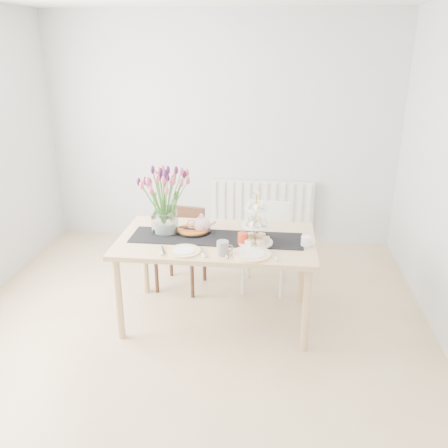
# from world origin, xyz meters

# --- Properties ---
(room_shell) EXTENTS (4.50, 4.50, 4.50)m
(room_shell) POSITION_xyz_m (0.00, 0.00, 1.30)
(room_shell) COLOR tan
(room_shell) RESTS_ON ground
(radiator) EXTENTS (1.20, 0.08, 0.60)m
(radiator) POSITION_xyz_m (0.50, 2.19, 0.45)
(radiator) COLOR white
(radiator) RESTS_ON room_shell
(dining_table) EXTENTS (1.60, 0.90, 0.75)m
(dining_table) POSITION_xyz_m (0.19, 0.43, 0.67)
(dining_table) COLOR tan
(dining_table) RESTS_ON ground
(chair_brown) EXTENTS (0.45, 0.45, 0.77)m
(chair_brown) POSITION_xyz_m (-0.22, 1.04, 0.44)
(chair_brown) COLOR #3A2215
(chair_brown) RESTS_ON ground
(chair_white) EXTENTS (0.44, 0.44, 0.83)m
(chair_white) POSITION_xyz_m (0.59, 1.12, 0.48)
(chair_white) COLOR silver
(chair_white) RESTS_ON ground
(table_runner) EXTENTS (1.40, 0.35, 0.01)m
(table_runner) POSITION_xyz_m (0.19, 0.43, 0.75)
(table_runner) COLOR black
(table_runner) RESTS_ON dining_table
(tulip_vase) EXTENTS (0.67, 0.67, 0.57)m
(tulip_vase) POSITION_xyz_m (-0.25, 0.50, 1.12)
(tulip_vase) COLOR silver
(tulip_vase) RESTS_ON dining_table
(cake_stand) EXTENTS (0.28, 0.28, 0.41)m
(cake_stand) POSITION_xyz_m (0.51, 0.35, 0.87)
(cake_stand) COLOR gold
(cake_stand) RESTS_ON dining_table
(teapot) EXTENTS (0.24, 0.20, 0.16)m
(teapot) POSITION_xyz_m (0.05, 0.53, 0.82)
(teapot) COLOR silver
(teapot) RESTS_ON dining_table
(cream_jug) EXTENTS (0.10, 0.10, 0.08)m
(cream_jug) POSITION_xyz_m (0.91, 0.35, 0.79)
(cream_jug) COLOR white
(cream_jug) RESTS_ON dining_table
(tart_tin) EXTENTS (0.29, 0.29, 0.04)m
(tart_tin) POSITION_xyz_m (-0.02, 0.53, 0.77)
(tart_tin) COLOR black
(tart_tin) RESTS_ON dining_table
(mug_grey) EXTENTS (0.10, 0.10, 0.11)m
(mug_grey) POSITION_xyz_m (0.28, 0.12, 0.80)
(mug_grey) COLOR gray
(mug_grey) RESTS_ON dining_table
(mug_orange) EXTENTS (0.11, 0.11, 0.10)m
(mug_orange) POSITION_xyz_m (0.41, 0.33, 0.80)
(mug_orange) COLOR red
(mug_orange) RESTS_ON dining_table
(plate_left) EXTENTS (0.33, 0.33, 0.01)m
(plate_left) POSITION_xyz_m (-0.02, 0.13, 0.76)
(plate_left) COLOR silver
(plate_left) RESTS_ON dining_table
(plate_right) EXTENTS (0.33, 0.33, 0.02)m
(plate_right) POSITION_xyz_m (0.49, 0.13, 0.76)
(plate_right) COLOR white
(plate_right) RESTS_ON dining_table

